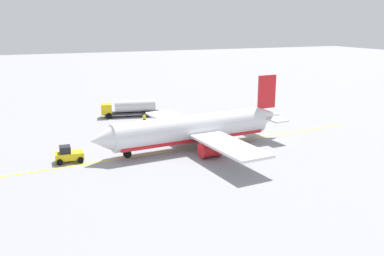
% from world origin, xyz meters
% --- Properties ---
extents(ground_plane, '(400.00, 400.00, 0.00)m').
position_xyz_m(ground_plane, '(0.00, 0.00, 0.00)').
color(ground_plane, '#939399').
extents(airplane, '(31.30, 29.99, 9.90)m').
position_xyz_m(airplane, '(-0.46, -0.04, 2.77)').
color(airplane, white).
rests_on(airplane, ground).
extents(fuel_tanker, '(11.42, 4.58, 3.15)m').
position_xyz_m(fuel_tanker, '(3.10, -24.01, 1.73)').
color(fuel_tanker, '#2D2D33').
rests_on(fuel_tanker, ground).
extents(pushback_tug, '(3.70, 2.48, 2.20)m').
position_xyz_m(pushback_tug, '(17.45, -0.45, 1.01)').
color(pushback_tug, yellow).
rests_on(pushback_tug, ground).
extents(refueling_worker, '(0.63, 0.56, 1.71)m').
position_xyz_m(refueling_worker, '(2.13, -17.41, 0.82)').
color(refueling_worker, navy).
rests_on(refueling_worker, ground).
extents(safety_cone_nose, '(0.57, 0.57, 0.63)m').
position_xyz_m(safety_cone_nose, '(11.34, -4.94, 0.32)').
color(safety_cone_nose, '#F2590F').
rests_on(safety_cone_nose, ground).
extents(taxi_line_marking, '(61.26, 5.63, 0.01)m').
position_xyz_m(taxi_line_marking, '(0.00, 0.00, 0.01)').
color(taxi_line_marking, yellow).
rests_on(taxi_line_marking, ground).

